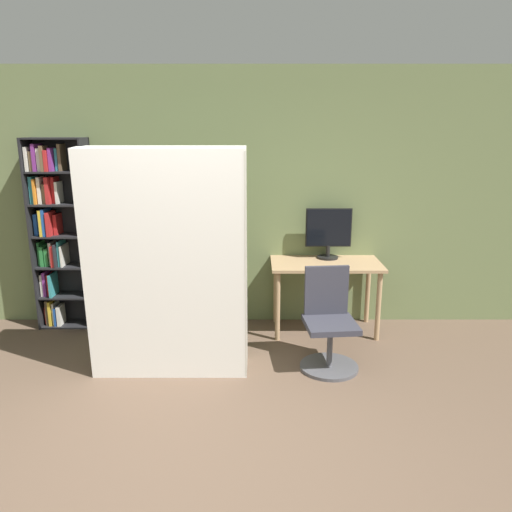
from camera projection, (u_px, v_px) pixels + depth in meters
name	position (u px, v px, depth m)	size (l,w,h in m)	color
ground_plane	(189.00, 489.00, 2.97)	(16.00, 16.00, 0.00)	brown
wall_back	(219.00, 199.00, 5.29)	(8.00, 0.06, 2.70)	#6B7A4C
desk	(327.00, 273.00, 5.14)	(1.13, 0.61, 0.75)	tan
monitor	(330.00, 231.00, 5.21)	(0.48, 0.22, 0.53)	black
office_chair	(330.00, 329.00, 4.42)	(0.52, 0.52, 0.89)	#4C4C51
bookshelf	(59.00, 230.00, 5.22)	(0.60, 0.30, 1.99)	black
mattress_near	(168.00, 268.00, 4.09)	(1.33, 0.27, 1.95)	silver
mattress_far	(172.00, 261.00, 4.30)	(1.33, 0.26, 1.94)	silver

